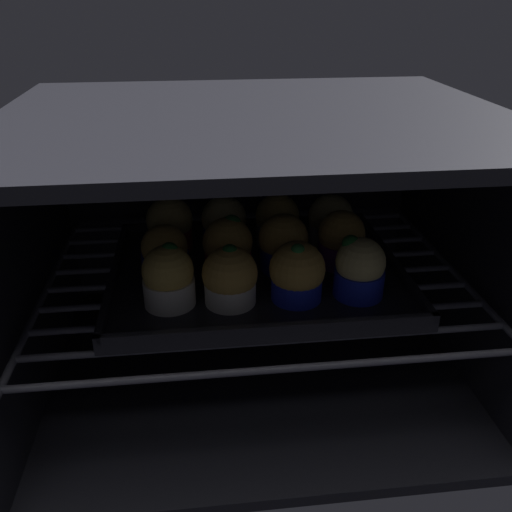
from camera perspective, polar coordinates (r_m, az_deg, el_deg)
The scene contains 15 objects.
oven_cavity at distance 73.19cm, azimuth -0.42°, elevation 1.53°, with size 59.00×47.00×37.00cm.
oven_rack at distance 71.00cm, azimuth -0.04°, elevation -2.41°, with size 54.80×42.00×0.80cm.
baking_tray at distance 70.14cm, azimuth 0.00°, elevation -1.79°, with size 37.14×29.65×2.20cm.
muffin_row0_col0 at distance 61.69cm, azimuth -9.33°, elevation -2.25°, with size 5.97×5.97×7.61cm.
muffin_row0_col1 at distance 61.37cm, azimuth -2.80°, elevation -2.36°, with size 6.42×6.42×7.41cm.
muffin_row0_col2 at distance 62.19cm, azimuth 4.40°, elevation -1.89°, with size 6.55×6.55×7.48cm.
muffin_row0_col3 at distance 63.85cm, azimuth 10.99°, elevation -1.34°, with size 5.97×5.97×7.52cm.
muffin_row1_col0 at distance 67.90cm, azimuth -9.69°, elevation 0.27°, with size 5.97×5.97×6.96cm.
muffin_row1_col1 at distance 67.65cm, azimuth -3.01°, elevation 0.93°, with size 6.36×6.36×7.75cm.
muffin_row1_col2 at distance 68.63cm, azimuth 2.93°, elevation 1.29°, with size 6.42×6.42×7.53cm.
muffin_row1_col3 at distance 70.64cm, azimuth 9.09°, elevation 1.73°, with size 6.11×6.11×7.47cm.
muffin_row2_col0 at distance 74.75cm, azimuth -9.16°, elevation 3.23°, with size 6.36×6.36×7.65cm.
muffin_row2_col1 at distance 75.15cm, azimuth -3.43°, elevation 3.50°, with size 6.31×6.31×7.29cm.
muffin_row2_col2 at distance 75.77cm, azimuth 2.29°, elevation 3.72°, with size 6.15×6.15×7.32cm.
muffin_row2_col3 at distance 77.14cm, azimuth 7.94°, elevation 3.74°, with size 6.40×6.40×7.05cm.
Camera 1 is at (-7.10, -39.54, 48.29)cm, focal length 37.49 mm.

